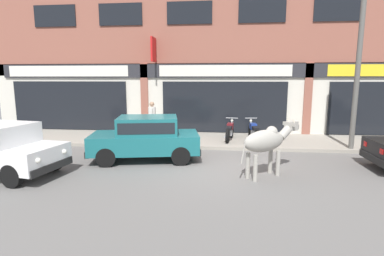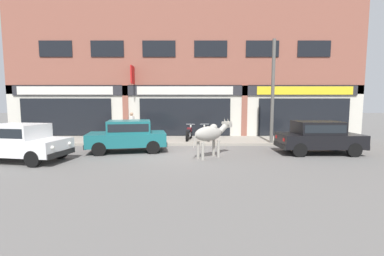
{
  "view_description": "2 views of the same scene",
  "coord_description": "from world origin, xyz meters",
  "px_view_note": "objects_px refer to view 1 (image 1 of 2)",
  "views": [
    {
      "loc": [
        0.04,
        -8.93,
        2.7
      ],
      "look_at": [
        -1.04,
        1.0,
        1.04
      ],
      "focal_mm": 28.0,
      "sensor_mm": 36.0,
      "label": 1
    },
    {
      "loc": [
        0.45,
        -11.25,
        2.3
      ],
      "look_at": [
        0.43,
        1.0,
        1.07
      ],
      "focal_mm": 24.0,
      "sensor_mm": 36.0,
      "label": 2
    }
  ],
  "objects_px": {
    "cow": "(267,141)",
    "utility_pole": "(357,74)",
    "motorcycle_0": "(230,131)",
    "car_1": "(146,136)",
    "pedestrian": "(152,116)",
    "motorcycle_1": "(254,131)"
  },
  "relations": [
    {
      "from": "cow",
      "to": "motorcycle_0",
      "type": "relative_size",
      "value": 1.0
    },
    {
      "from": "car_1",
      "to": "pedestrian",
      "type": "xyz_separation_m",
      "value": [
        -0.49,
        2.86,
        0.3
      ]
    },
    {
      "from": "cow",
      "to": "motorcycle_0",
      "type": "xyz_separation_m",
      "value": [
        -0.93,
        4.29,
        -0.49
      ]
    },
    {
      "from": "pedestrian",
      "to": "motorcycle_0",
      "type": "bearing_deg",
      "value": 2.07
    },
    {
      "from": "motorcycle_0",
      "to": "pedestrian",
      "type": "relative_size",
      "value": 1.13
    },
    {
      "from": "car_1",
      "to": "pedestrian",
      "type": "height_order",
      "value": "pedestrian"
    },
    {
      "from": "utility_pole",
      "to": "pedestrian",
      "type": "bearing_deg",
      "value": 173.2
    },
    {
      "from": "car_1",
      "to": "motorcycle_0",
      "type": "relative_size",
      "value": 2.11
    },
    {
      "from": "pedestrian",
      "to": "utility_pole",
      "type": "xyz_separation_m",
      "value": [
        7.76,
        -0.92,
        1.75
      ]
    },
    {
      "from": "motorcycle_0",
      "to": "pedestrian",
      "type": "bearing_deg",
      "value": -177.93
    },
    {
      "from": "motorcycle_0",
      "to": "motorcycle_1",
      "type": "height_order",
      "value": "same"
    },
    {
      "from": "car_1",
      "to": "utility_pole",
      "type": "xyz_separation_m",
      "value": [
        7.27,
        1.93,
        2.05
      ]
    },
    {
      "from": "car_1",
      "to": "utility_pole",
      "type": "height_order",
      "value": "utility_pole"
    },
    {
      "from": "cow",
      "to": "pedestrian",
      "type": "height_order",
      "value": "pedestrian"
    },
    {
      "from": "motorcycle_0",
      "to": "utility_pole",
      "type": "relative_size",
      "value": 0.33
    },
    {
      "from": "motorcycle_0",
      "to": "car_1",
      "type": "bearing_deg",
      "value": -133.23
    },
    {
      "from": "car_1",
      "to": "motorcycle_0",
      "type": "distance_m",
      "value": 4.1
    },
    {
      "from": "cow",
      "to": "car_1",
      "type": "distance_m",
      "value": 3.96
    },
    {
      "from": "motorcycle_0",
      "to": "pedestrian",
      "type": "xyz_separation_m",
      "value": [
        -3.29,
        -0.12,
        0.6
      ]
    },
    {
      "from": "car_1",
      "to": "pedestrian",
      "type": "distance_m",
      "value": 2.91
    },
    {
      "from": "motorcycle_0",
      "to": "utility_pole",
      "type": "bearing_deg",
      "value": -13.14
    },
    {
      "from": "cow",
      "to": "utility_pole",
      "type": "bearing_deg",
      "value": 42.57
    }
  ]
}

